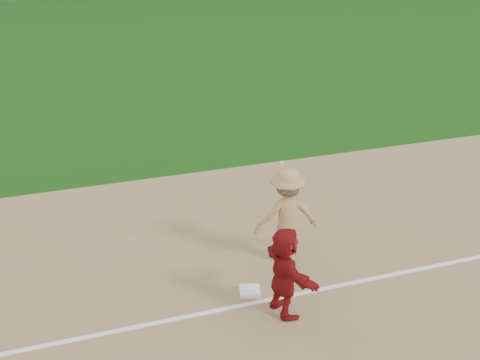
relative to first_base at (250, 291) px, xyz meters
name	(u,v)px	position (x,y,z in m)	size (l,w,h in m)	color
ground	(266,274)	(0.49, 0.50, -0.06)	(160.00, 160.00, 0.00)	#13450D
foul_line	(282,297)	(0.49, -0.30, -0.04)	(60.00, 0.10, 0.01)	white
first_base	(250,291)	(0.00, 0.00, 0.00)	(0.36, 0.36, 0.08)	white
base_runner	(285,272)	(0.35, -0.69, 0.76)	(1.48, 0.47, 1.60)	maroon
first_base_play	(287,215)	(1.05, 0.88, 0.91)	(1.30, 0.86, 2.19)	#9D9DA0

